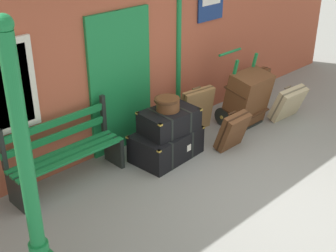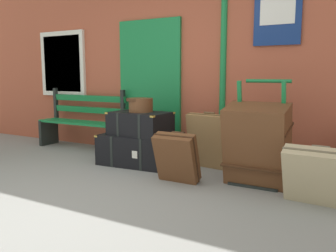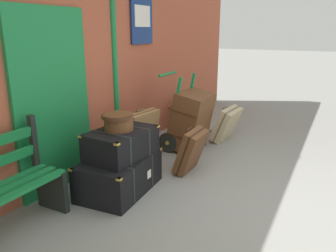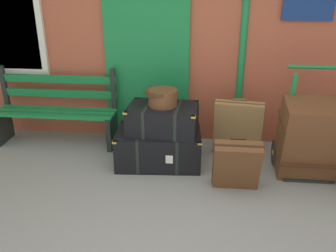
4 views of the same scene
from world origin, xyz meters
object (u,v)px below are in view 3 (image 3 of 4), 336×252
(round_hatbox, at_px, (118,121))
(porters_trolley, at_px, (181,131))
(large_brown_trunk, at_px, (191,120))
(suitcase_tan, at_px, (188,114))
(suitcase_caramel, at_px, (191,151))
(steamer_trunk_middle, at_px, (121,143))
(suitcase_umber, at_px, (226,124))
(steamer_trunk_base, at_px, (119,174))
(suitcase_brown, at_px, (142,136))

(round_hatbox, distance_m, porters_trolley, 1.78)
(large_brown_trunk, xyz_separation_m, suitcase_tan, (1.07, 0.53, -0.19))
(porters_trolley, bearing_deg, suitcase_caramel, -146.68)
(steamer_trunk_middle, bearing_deg, suitcase_umber, -12.08)
(round_hatbox, relative_size, suitcase_tan, 0.61)
(steamer_trunk_base, bearing_deg, round_hatbox, 21.47)
(steamer_trunk_middle, bearing_deg, round_hatbox, 108.10)
(suitcase_tan, distance_m, suitcase_brown, 1.84)
(steamer_trunk_base, height_order, round_hatbox, round_hatbox)
(porters_trolley, distance_m, suitcase_caramel, 0.99)
(suitcase_brown, bearing_deg, steamer_trunk_middle, -162.23)
(steamer_trunk_base, relative_size, suitcase_caramel, 1.75)
(suitcase_tan, relative_size, suitcase_caramel, 1.01)
(steamer_trunk_middle, bearing_deg, porters_trolley, 1.15)
(suitcase_caramel, distance_m, suitcase_umber, 1.52)
(steamer_trunk_middle, distance_m, porters_trolley, 1.70)
(suitcase_caramel, bearing_deg, suitcase_brown, 85.62)
(steamer_trunk_middle, bearing_deg, large_brown_trunk, -4.81)
(round_hatbox, height_order, porters_trolley, porters_trolley)
(steamer_trunk_base, xyz_separation_m, suitcase_umber, (2.42, -0.51, 0.08))
(suitcase_brown, bearing_deg, porters_trolley, -18.44)
(round_hatbox, bearing_deg, suitcase_tan, 7.53)
(suitcase_umber, bearing_deg, large_brown_trunk, 152.19)
(suitcase_caramel, bearing_deg, large_brown_trunk, 24.10)
(suitcase_caramel, xyz_separation_m, suitcase_brown, (0.06, 0.80, 0.07))
(suitcase_tan, bearing_deg, suitcase_caramel, -154.62)
(suitcase_tan, bearing_deg, steamer_trunk_middle, -171.95)
(round_hatbox, distance_m, suitcase_brown, 1.06)
(large_brown_trunk, bearing_deg, suitcase_tan, 26.36)
(large_brown_trunk, relative_size, suitcase_umber, 1.44)
(steamer_trunk_base, relative_size, suitcase_brown, 1.39)
(steamer_trunk_middle, relative_size, suitcase_caramel, 1.39)
(steamer_trunk_middle, height_order, large_brown_trunk, large_brown_trunk)
(suitcase_tan, distance_m, suitcase_caramel, 2.10)
(suitcase_tan, height_order, suitcase_umber, suitcase_tan)
(round_hatbox, bearing_deg, porters_trolley, 0.32)
(large_brown_trunk, relative_size, suitcase_brown, 1.24)
(porters_trolley, xyz_separation_m, suitcase_tan, (1.07, 0.35, 0.01))
(suitcase_umber, bearing_deg, suitcase_tan, 67.37)
(round_hatbox, bearing_deg, suitcase_caramel, -32.23)
(suitcase_umber, bearing_deg, porters_trolley, 142.08)
(porters_trolley, height_order, suitcase_umber, porters_trolley)
(porters_trolley, xyz_separation_m, large_brown_trunk, (-0.00, -0.17, 0.20))
(round_hatbox, bearing_deg, steamer_trunk_middle, -71.90)
(porters_trolley, relative_size, suitcase_tan, 1.97)
(large_brown_trunk, xyz_separation_m, suitcase_caramel, (-0.83, -0.37, -0.18))
(porters_trolley, relative_size, suitcase_umber, 1.82)
(suitcase_umber, bearing_deg, suitcase_brown, 151.42)
(porters_trolley, bearing_deg, steamer_trunk_middle, -178.85)
(suitcase_umber, height_order, suitcase_brown, suitcase_brown)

